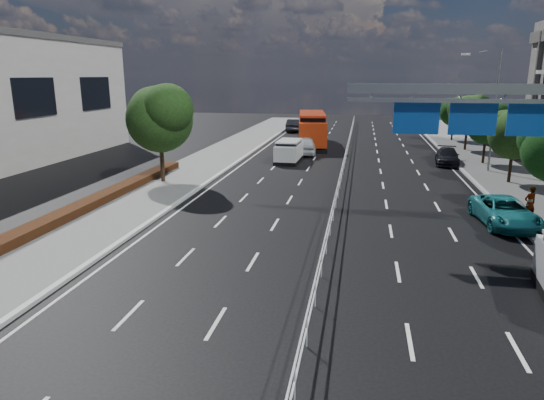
# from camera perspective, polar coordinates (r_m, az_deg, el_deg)

# --- Properties ---
(ground) EXTENTS (160.00, 160.00, 0.00)m
(ground) POSITION_cam_1_polar(r_m,az_deg,el_deg) (14.51, 4.43, -15.21)
(ground) COLOR black
(ground) RESTS_ON ground
(kerb_near) EXTENTS (0.25, 140.00, 0.15)m
(kerb_near) POSITION_cam_1_polar(r_m,az_deg,el_deg) (17.67, -26.59, -10.86)
(kerb_near) COLOR silver
(kerb_near) RESTS_ON ground
(median_fence) EXTENTS (0.05, 85.00, 1.02)m
(median_fence) POSITION_cam_1_polar(r_m,az_deg,el_deg) (35.70, 8.33, 3.59)
(median_fence) COLOR silver
(median_fence) RESTS_ON ground
(hedge_near) EXTENTS (1.00, 36.00, 0.44)m
(hedge_near) POSITION_cam_1_polar(r_m,az_deg,el_deg) (23.77, -27.89, -3.92)
(hedge_near) COLOR black
(hedge_near) RESTS_ON sidewalk_near
(overhead_gantry) EXTENTS (10.24, 0.38, 7.45)m
(overhead_gantry) POSITION_cam_1_polar(r_m,az_deg,el_deg) (23.32, 24.47, 9.35)
(overhead_gantry) COLOR gray
(overhead_gantry) RESTS_ON ground
(streetlight_far) EXTENTS (2.78, 2.40, 9.00)m
(streetlight_far) POSITION_cam_1_polar(r_m,az_deg,el_deg) (39.70, 24.38, 10.38)
(streetlight_far) COLOR gray
(streetlight_far) RESTS_ON ground
(near_tree_back) EXTENTS (4.84, 4.51, 6.69)m
(near_tree_back) POSITION_cam_1_polar(r_m,az_deg,el_deg) (33.33, -13.02, 9.70)
(near_tree_back) COLOR black
(near_tree_back) RESTS_ON ground
(far_tree_e) EXTENTS (3.63, 3.38, 5.13)m
(far_tree_e) POSITION_cam_1_polar(r_m,az_deg,el_deg) (36.14, 26.73, 7.20)
(far_tree_e) COLOR black
(far_tree_e) RESTS_ON ground
(far_tree_f) EXTENTS (3.52, 3.28, 5.02)m
(far_tree_f) POSITION_cam_1_polar(r_m,az_deg,el_deg) (43.37, 24.05, 8.37)
(far_tree_f) COLOR black
(far_tree_f) RESTS_ON ground
(far_tree_g) EXTENTS (3.96, 3.69, 5.45)m
(far_tree_g) POSITION_cam_1_polar(r_m,az_deg,el_deg) (50.65, 22.17, 9.56)
(far_tree_g) COLOR black
(far_tree_g) RESTS_ON ground
(far_tree_h) EXTENTS (3.41, 3.18, 4.91)m
(far_tree_h) POSITION_cam_1_polar(r_m,az_deg,el_deg) (58.03, 20.69, 9.86)
(far_tree_h) COLOR black
(far_tree_h) RESTS_ON ground
(white_minivan) EXTENTS (1.99, 4.37, 1.87)m
(white_minivan) POSITION_cam_1_polar(r_m,az_deg,el_deg) (41.24, 2.01, 5.75)
(white_minivan) COLOR black
(white_minivan) RESTS_ON ground
(red_bus) EXTENTS (4.14, 11.67, 3.41)m
(red_bus) POSITION_cam_1_polar(r_m,az_deg,el_deg) (51.37, 4.70, 8.40)
(red_bus) COLOR black
(red_bus) RESTS_ON ground
(near_car_silver) EXTENTS (2.44, 5.06, 1.67)m
(near_car_silver) POSITION_cam_1_polar(r_m,az_deg,el_deg) (45.46, 3.94, 6.43)
(near_car_silver) COLOR #B9BDC1
(near_car_silver) RESTS_ON ground
(near_car_dark) EXTENTS (1.75, 4.87, 1.60)m
(near_car_dark) POSITION_cam_1_polar(r_m,az_deg,el_deg) (64.24, 2.65, 8.77)
(near_car_dark) COLOR black
(near_car_dark) RESTS_ON ground
(parked_car_teal) EXTENTS (2.71, 5.10, 1.36)m
(parked_car_teal) POSITION_cam_1_polar(r_m,az_deg,el_deg) (26.36, 25.67, -1.24)
(parked_car_teal) COLOR #1C777E
(parked_car_teal) RESTS_ON ground
(parked_car_dark) EXTENTS (2.34, 4.69, 1.31)m
(parked_car_dark) POSITION_cam_1_polar(r_m,az_deg,el_deg) (42.81, 19.91, 4.85)
(parked_car_dark) COLOR black
(parked_car_dark) RESTS_ON ground
(pedestrian_a) EXTENTS (0.75, 0.63, 1.73)m
(pedestrian_a) POSITION_cam_1_polar(r_m,az_deg,el_deg) (27.21, 28.07, -0.36)
(pedestrian_a) COLOR gray
(pedestrian_a) RESTS_ON sidewalk_far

